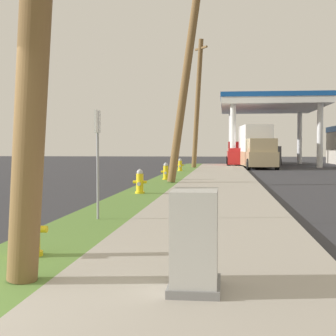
{
  "coord_description": "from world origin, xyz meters",
  "views": [
    {
      "loc": [
        3.23,
        -4.02,
        1.52
      ],
      "look_at": [
        1.45,
        12.19,
        0.86
      ],
      "focal_mm": 55.16,
      "sensor_mm": 36.0,
      "label": 1
    }
  ],
  "objects_px": {
    "utility_pole_midground": "(189,55)",
    "truck_red_at_forecourt": "(240,155)",
    "utility_pole_background": "(197,103)",
    "truck_tan_at_far_bay": "(257,148)",
    "car_silver_by_near_pump": "(254,155)",
    "fire_hydrant_third": "(166,172)",
    "fire_hydrant_fourth": "(180,165)",
    "utility_cabinet": "(195,244)",
    "fire_hydrant_nearest": "(31,231)",
    "street_sign_post": "(98,141)",
    "car_black_by_far_pump": "(268,157)",
    "truck_navy_on_apron": "(257,154)",
    "fire_hydrant_second": "(140,183)"
  },
  "relations": [
    {
      "from": "fire_hydrant_fourth",
      "to": "utility_pole_midground",
      "type": "height_order",
      "value": "utility_pole_midground"
    },
    {
      "from": "car_black_by_far_pump",
      "to": "truck_navy_on_apron",
      "type": "relative_size",
      "value": 0.81
    },
    {
      "from": "utility_pole_background",
      "to": "utility_cabinet",
      "type": "xyz_separation_m",
      "value": [
        1.55,
        -30.21,
        -3.97
      ]
    },
    {
      "from": "truck_red_at_forecourt",
      "to": "street_sign_post",
      "type": "bearing_deg",
      "value": -96.57
    },
    {
      "from": "utility_pole_background",
      "to": "street_sign_post",
      "type": "height_order",
      "value": "utility_pole_background"
    },
    {
      "from": "fire_hydrant_nearest",
      "to": "fire_hydrant_third",
      "type": "bearing_deg",
      "value": 90.13
    },
    {
      "from": "fire_hydrant_nearest",
      "to": "fire_hydrant_fourth",
      "type": "xyz_separation_m",
      "value": [
        -0.12,
        23.85,
        0.0
      ]
    },
    {
      "from": "truck_tan_at_far_bay",
      "to": "fire_hydrant_third",
      "type": "bearing_deg",
      "value": -107.18
    },
    {
      "from": "fire_hydrant_second",
      "to": "street_sign_post",
      "type": "distance_m",
      "value": 5.74
    },
    {
      "from": "fire_hydrant_fourth",
      "to": "utility_pole_background",
      "type": "relative_size",
      "value": 0.09
    },
    {
      "from": "car_silver_by_near_pump",
      "to": "fire_hydrant_fourth",
      "type": "bearing_deg",
      "value": -104.52
    },
    {
      "from": "fire_hydrant_fourth",
      "to": "truck_red_at_forecourt",
      "type": "height_order",
      "value": "truck_red_at_forecourt"
    },
    {
      "from": "fire_hydrant_fourth",
      "to": "truck_tan_at_far_bay",
      "type": "height_order",
      "value": "truck_tan_at_far_bay"
    },
    {
      "from": "utility_pole_background",
      "to": "truck_red_at_forecourt",
      "type": "bearing_deg",
      "value": 64.84
    },
    {
      "from": "utility_cabinet",
      "to": "car_silver_by_near_pump",
      "type": "height_order",
      "value": "car_silver_by_near_pump"
    },
    {
      "from": "utility_pole_background",
      "to": "truck_red_at_forecourt",
      "type": "height_order",
      "value": "utility_pole_background"
    },
    {
      "from": "car_silver_by_near_pump",
      "to": "car_black_by_far_pump",
      "type": "xyz_separation_m",
      "value": [
        0.73,
        -7.0,
        0.0
      ]
    },
    {
      "from": "fire_hydrant_third",
      "to": "utility_pole_background",
      "type": "height_order",
      "value": "utility_pole_background"
    },
    {
      "from": "car_silver_by_near_pump",
      "to": "truck_tan_at_far_bay",
      "type": "bearing_deg",
      "value": -92.6
    },
    {
      "from": "fire_hydrant_nearest",
      "to": "truck_red_at_forecourt",
      "type": "xyz_separation_m",
      "value": [
        3.71,
        35.4,
        0.47
      ]
    },
    {
      "from": "truck_navy_on_apron",
      "to": "street_sign_post",
      "type": "bearing_deg",
      "value": -98.04
    },
    {
      "from": "truck_tan_at_far_bay",
      "to": "car_black_by_far_pump",
      "type": "bearing_deg",
      "value": 78.86
    },
    {
      "from": "utility_pole_background",
      "to": "truck_tan_at_far_bay",
      "type": "height_order",
      "value": "utility_pole_background"
    },
    {
      "from": "car_silver_by_near_pump",
      "to": "car_black_by_far_pump",
      "type": "bearing_deg",
      "value": -84.02
    },
    {
      "from": "fire_hydrant_second",
      "to": "utility_pole_midground",
      "type": "distance_m",
      "value": 7.09
    },
    {
      "from": "fire_hydrant_nearest",
      "to": "street_sign_post",
      "type": "relative_size",
      "value": 0.35
    },
    {
      "from": "street_sign_post",
      "to": "car_black_by_far_pump",
      "type": "relative_size",
      "value": 0.47
    },
    {
      "from": "fire_hydrant_third",
      "to": "utility_cabinet",
      "type": "bearing_deg",
      "value": -82.56
    },
    {
      "from": "utility_pole_midground",
      "to": "utility_cabinet",
      "type": "distance_m",
      "value": 16.27
    },
    {
      "from": "fire_hydrant_third",
      "to": "fire_hydrant_fourth",
      "type": "relative_size",
      "value": 1.0
    },
    {
      "from": "street_sign_post",
      "to": "car_black_by_far_pump",
      "type": "bearing_deg",
      "value": 80.01
    },
    {
      "from": "car_silver_by_near_pump",
      "to": "utility_pole_midground",
      "type": "bearing_deg",
      "value": -98.02
    },
    {
      "from": "fire_hydrant_nearest",
      "to": "car_silver_by_near_pump",
      "type": "bearing_deg",
      "value": 83.17
    },
    {
      "from": "utility_pole_midground",
      "to": "truck_red_at_forecourt",
      "type": "xyz_separation_m",
      "value": [
        2.66,
        21.19,
        -4.25
      ]
    },
    {
      "from": "fire_hydrant_nearest",
      "to": "utility_pole_midground",
      "type": "height_order",
      "value": "utility_pole_midground"
    },
    {
      "from": "car_silver_by_near_pump",
      "to": "truck_red_at_forecourt",
      "type": "xyz_separation_m",
      "value": [
        -1.71,
        -9.83,
        0.19
      ]
    },
    {
      "from": "fire_hydrant_nearest",
      "to": "truck_red_at_forecourt",
      "type": "relative_size",
      "value": 0.14
    },
    {
      "from": "fire_hydrant_fourth",
      "to": "fire_hydrant_second",
      "type": "bearing_deg",
      "value": -89.84
    },
    {
      "from": "fire_hydrant_third",
      "to": "street_sign_post",
      "type": "bearing_deg",
      "value": -89.71
    },
    {
      "from": "fire_hydrant_nearest",
      "to": "car_silver_by_near_pump",
      "type": "height_order",
      "value": "car_silver_by_near_pump"
    },
    {
      "from": "utility_pole_midground",
      "to": "truck_tan_at_far_bay",
      "type": "relative_size",
      "value": 1.52
    },
    {
      "from": "fire_hydrant_fourth",
      "to": "car_black_by_far_pump",
      "type": "height_order",
      "value": "car_black_by_far_pump"
    },
    {
      "from": "fire_hydrant_third",
      "to": "fire_hydrant_fourth",
      "type": "bearing_deg",
      "value": 90.57
    },
    {
      "from": "utility_cabinet",
      "to": "truck_navy_on_apron",
      "type": "height_order",
      "value": "truck_navy_on_apron"
    },
    {
      "from": "utility_pole_background",
      "to": "car_black_by_far_pump",
      "type": "xyz_separation_m",
      "value": [
        5.52,
        9.37,
        -3.82
      ]
    },
    {
      "from": "utility_pole_midground",
      "to": "street_sign_post",
      "type": "distance_m",
      "value": 11.4
    },
    {
      "from": "fire_hydrant_fourth",
      "to": "utility_cabinet",
      "type": "height_order",
      "value": "utility_cabinet"
    },
    {
      "from": "utility_pole_midground",
      "to": "car_silver_by_near_pump",
      "type": "relative_size",
      "value": 2.19
    },
    {
      "from": "utility_pole_midground",
      "to": "car_silver_by_near_pump",
      "type": "height_order",
      "value": "utility_pole_midground"
    },
    {
      "from": "fire_hydrant_nearest",
      "to": "utility_cabinet",
      "type": "relative_size",
      "value": 0.75
    }
  ]
}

